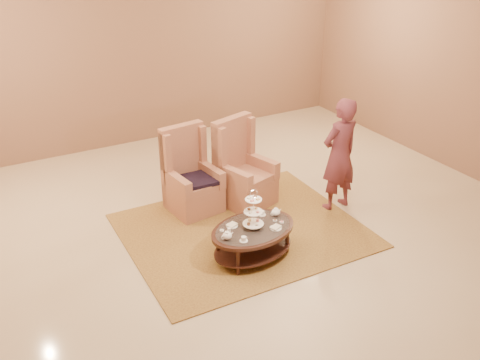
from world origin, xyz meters
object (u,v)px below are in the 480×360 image
armchair_left (190,182)px  person (339,155)px  tea_table (253,233)px  armchair_right (241,176)px

armchair_left → person: bearing=-35.1°
tea_table → person: size_ratio=0.74×
person → armchair_right: bearing=-41.0°
armchair_right → person: person is taller
armchair_left → person: 2.10m
armchair_left → armchair_right: armchair_right is taller
armchair_left → person: size_ratio=0.74×
tea_table → person: person is taller
person → tea_table: bearing=11.3°
tea_table → armchair_right: bearing=57.8°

